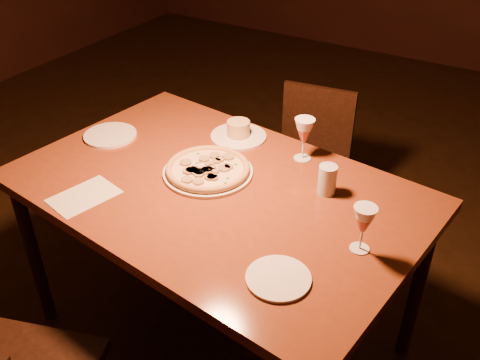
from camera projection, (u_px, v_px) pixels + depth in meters
The scene contains 11 objects.
floor at pixel (222, 286), 2.59m from camera, with size 7.00×7.00×0.00m, color black.
dining_table at pixel (216, 202), 1.96m from camera, with size 1.57×1.12×0.78m.
chair_far at pixel (309, 156), 2.76m from camera, with size 0.42×0.42×0.78m.
pizza_plate at pixel (208, 169), 1.98m from camera, with size 0.34×0.34×0.04m.
ramekin_saucer at pixel (238, 132), 2.21m from camera, with size 0.23×0.23×0.07m.
wine_glass_far at pixel (304, 139), 2.04m from camera, with size 0.08×0.08×0.17m, color #AB4A47, non-canonical shape.
wine_glass_right at pixel (363, 229), 1.60m from camera, with size 0.07×0.07×0.16m, color #AB4A47, non-canonical shape.
water_tumbler at pixel (327, 180), 1.86m from camera, with size 0.07×0.07×0.11m, color #B1BBC2.
side_plate_left at pixel (110, 135), 2.23m from camera, with size 0.22×0.22×0.01m, color white.
side_plate_near at pixel (278, 278), 1.53m from camera, with size 0.19×0.19×0.01m, color white.
menu_card at pixel (84, 196), 1.87m from camera, with size 0.15×0.23×0.00m, color silver.
Camera 1 is at (1.04, -1.56, 1.87)m, focal length 40.00 mm.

